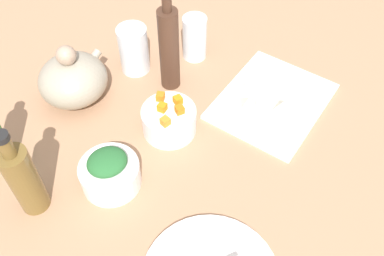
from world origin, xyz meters
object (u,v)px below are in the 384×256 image
at_px(bowl_carrots, 169,121).
at_px(teapot, 73,79).
at_px(bottle_1, 169,48).
at_px(cutting_board, 272,101).
at_px(bottle_0, 23,179).
at_px(drinking_glass_1, 195,38).
at_px(drinking_glass_0, 134,50).
at_px(bowl_greens, 110,175).

relative_size(bowl_carrots, teapot, 0.69).
relative_size(bowl_carrots, bottle_1, 0.46).
relative_size(cutting_board, bottle_1, 1.06).
bearing_deg(cutting_board, bottle_0, 154.04).
xyz_separation_m(teapot, drinking_glass_1, (0.30, -0.15, 0.00)).
distance_m(cutting_board, bowl_carrots, 0.27).
height_order(bottle_0, drinking_glass_0, bottle_0).
xyz_separation_m(bowl_greens, bottle_0, (-0.13, 0.09, 0.06)).
relative_size(cutting_board, bowl_greens, 2.28).
bearing_deg(drinking_glass_1, drinking_glass_0, 143.47).
distance_m(bottle_0, drinking_glass_0, 0.44).
bearing_deg(cutting_board, teapot, 122.92).
distance_m(cutting_board, bottle_1, 0.28).
bearing_deg(bowl_greens, drinking_glass_1, 11.99).
bearing_deg(drinking_glass_1, teapot, 153.40).
xyz_separation_m(teapot, bottle_1, (0.17, -0.16, 0.06)).
bearing_deg(teapot, bottle_0, -151.10).
height_order(bowl_carrots, drinking_glass_1, drinking_glass_1).
distance_m(bowl_greens, bottle_1, 0.33).
height_order(cutting_board, bottle_0, bottle_0).
bearing_deg(cutting_board, bowl_greens, 157.67).
bearing_deg(bottle_1, teapot, 136.84).
xyz_separation_m(bowl_greens, teapot, (0.14, 0.24, 0.03)).
bearing_deg(bowl_carrots, cutting_board, -35.52).
bearing_deg(bowl_carrots, teapot, 100.53).
bearing_deg(drinking_glass_0, teapot, 162.81).
height_order(cutting_board, bowl_carrots, bowl_carrots).
distance_m(bottle_1, drinking_glass_0, 0.12).
xyz_separation_m(bowl_carrots, bottle_1, (0.13, 0.09, 0.08)).
relative_size(bottle_1, drinking_glass_0, 2.12).
distance_m(bottle_0, drinking_glass_1, 0.56).
bearing_deg(bowl_greens, teapot, 59.95).
relative_size(drinking_glass_0, drinking_glass_1, 1.04).
height_order(bowl_greens, bottle_1, bottle_1).
xyz_separation_m(bottle_0, bottle_1, (0.44, -0.01, 0.02)).
bearing_deg(drinking_glass_1, bowl_greens, -168.01).
height_order(teapot, bottle_1, bottle_1).
height_order(teapot, drinking_glass_1, teapot).
bearing_deg(drinking_glass_1, bowl_carrots, -157.48).
distance_m(bowl_carrots, bottle_1, 0.18).
bearing_deg(drinking_glass_0, cutting_board, -74.54).
xyz_separation_m(bowl_greens, bowl_carrots, (0.19, -0.01, 0.00)).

